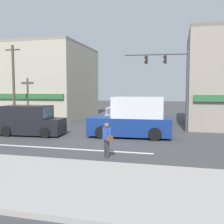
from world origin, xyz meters
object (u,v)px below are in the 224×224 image
object	(u,v)px
pedestrian_foreground_with_bag	(107,138)
box_truck_waiting_far	(133,119)
utility_pole_near_left	(14,84)
sedan_parked_curbside	(116,116)
van_crossing_rightbound	(30,121)
traffic_light_mast	(174,77)

from	to	relation	value
pedestrian_foreground_with_bag	box_truck_waiting_far	bearing A→B (deg)	87.16
utility_pole_near_left	pedestrian_foreground_with_bag	distance (m)	14.14
sedan_parked_curbside	van_crossing_rightbound	size ratio (longest dim) A/B	0.89
van_crossing_rightbound	traffic_light_mast	bearing A→B (deg)	22.98
utility_pole_near_left	box_truck_waiting_far	bearing A→B (deg)	-14.68
traffic_light_mast	van_crossing_rightbound	bearing A→B (deg)	-157.02
utility_pole_near_left	traffic_light_mast	world-z (taller)	utility_pole_near_left
van_crossing_rightbound	pedestrian_foreground_with_bag	xyz separation A→B (m)	(6.95, -4.74, -0.05)
sedan_parked_curbside	box_truck_waiting_far	distance (m)	7.12
pedestrian_foreground_with_bag	traffic_light_mast	bearing A→B (deg)	71.81
utility_pole_near_left	sedan_parked_curbside	distance (m)	9.65
traffic_light_mast	pedestrian_foreground_with_bag	distance (m)	9.94
pedestrian_foreground_with_bag	utility_pole_near_left	bearing A→B (deg)	141.65
traffic_light_mast	pedestrian_foreground_with_bag	bearing A→B (deg)	-108.19
utility_pole_near_left	traffic_light_mast	xyz separation A→B (m)	(13.81, 0.33, 0.47)
traffic_light_mast	van_crossing_rightbound	size ratio (longest dim) A/B	1.32
sedan_parked_curbside	pedestrian_foreground_with_bag	size ratio (longest dim) A/B	2.51
sedan_parked_curbside	pedestrian_foreground_with_bag	xyz separation A→B (m)	(2.45, -12.23, 0.24)
utility_pole_near_left	van_crossing_rightbound	bearing A→B (deg)	-44.52
sedan_parked_curbside	box_truck_waiting_far	xyz separation A→B (m)	(2.73, -6.55, 0.54)
traffic_light_mast	sedan_parked_curbside	bearing A→B (deg)	148.46
traffic_light_mast	sedan_parked_curbside	size ratio (longest dim) A/B	1.48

